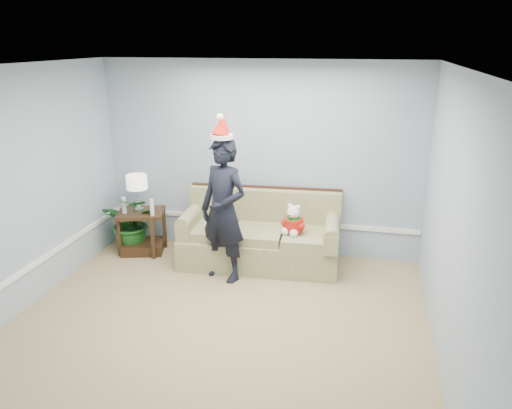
{
  "coord_description": "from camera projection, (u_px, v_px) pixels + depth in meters",
  "views": [
    {
      "loc": [
        1.45,
        -4.13,
        2.94
      ],
      "look_at": [
        0.16,
        1.55,
        1.0
      ],
      "focal_mm": 35.0,
      "sensor_mm": 36.0,
      "label": 1
    }
  ],
  "objects": [
    {
      "name": "teddy_bear",
      "position": [
        293.0,
        223.0,
        6.48
      ],
      "size": [
        0.32,
        0.32,
        0.41
      ],
      "rotation": [
        0.0,
        0.0,
        -0.35
      ],
      "color": "white",
      "rests_on": "sofa"
    },
    {
      "name": "candle_pair",
      "position": [
        138.0,
        207.0,
        6.93
      ],
      "size": [
        0.48,
        0.06,
        0.24
      ],
      "color": "silver",
      "rests_on": "side_table"
    },
    {
      "name": "sofa",
      "position": [
        260.0,
        238.0,
        6.83
      ],
      "size": [
        2.17,
        1.03,
        0.99
      ],
      "rotation": [
        0.0,
        0.0,
        0.06
      ],
      "color": "#566530",
      "rests_on": "room_shell"
    },
    {
      "name": "man",
      "position": [
        224.0,
        211.0,
        6.2
      ],
      "size": [
        0.79,
        0.67,
        1.82
      ],
      "primitive_type": "imported",
      "rotation": [
        0.0,
        0.0,
        -0.42
      ],
      "color": "black",
      "rests_on": "room_shell"
    },
    {
      "name": "wainscot_trim",
      "position": [
        146.0,
        248.0,
        6.25
      ],
      "size": [
        4.49,
        4.99,
        0.06
      ],
      "color": "white",
      "rests_on": "room_shell"
    },
    {
      "name": "table_lamp",
      "position": [
        137.0,
        184.0,
        7.01
      ],
      "size": [
        0.29,
        0.29,
        0.52
      ],
      "color": "silver",
      "rests_on": "side_table"
    },
    {
      "name": "side_table",
      "position": [
        143.0,
        236.0,
        7.2
      ],
      "size": [
        0.76,
        0.68,
        0.62
      ],
      "rotation": [
        0.0,
        0.0,
        0.27
      ],
      "color": "#362313",
      "rests_on": "room_shell"
    },
    {
      "name": "santa_hat",
      "position": [
        222.0,
        127.0,
        5.89
      ],
      "size": [
        0.33,
        0.35,
        0.32
      ],
      "rotation": [
        0.0,
        0.0,
        -0.24
      ],
      "color": "white",
      "rests_on": "man"
    },
    {
      "name": "room_shell",
      "position": [
        202.0,
        219.0,
        4.63
      ],
      "size": [
        4.54,
        5.04,
        2.74
      ],
      "color": "#9D8865",
      "rests_on": "ground"
    },
    {
      "name": "houseplant",
      "position": [
        132.0,
        222.0,
        7.23
      ],
      "size": [
        0.82,
        0.72,
        0.85
      ],
      "primitive_type": "imported",
      "rotation": [
        0.0,
        0.0,
        0.08
      ],
      "color": "#19561D",
      "rests_on": "room_shell"
    }
  ]
}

